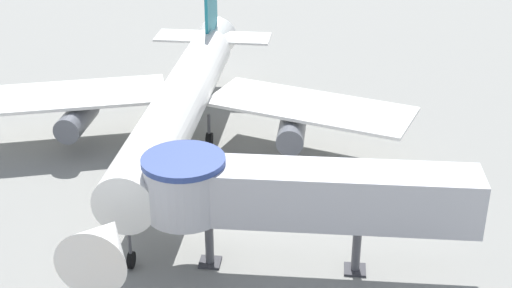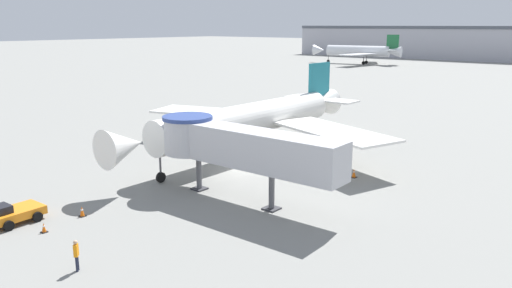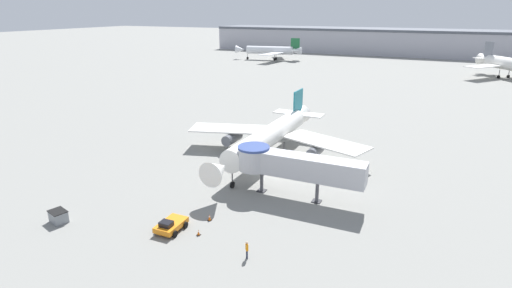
# 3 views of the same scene
# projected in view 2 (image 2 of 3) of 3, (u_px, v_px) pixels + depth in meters

# --- Properties ---
(ground_plane) EXTENTS (800.00, 800.00, 0.00)m
(ground_plane) POSITION_uv_depth(u_px,v_px,m) (243.00, 170.00, 46.54)
(ground_plane) COLOR gray
(main_airplane) EXTENTS (30.94, 32.57, 8.84)m
(main_airplane) POSITION_uv_depth(u_px,v_px,m) (254.00, 119.00, 51.43)
(main_airplane) COLOR white
(main_airplane) RESTS_ON ground_plane
(jet_bridge) EXTENTS (16.33, 4.10, 6.04)m
(jet_bridge) POSITION_uv_depth(u_px,v_px,m) (233.00, 145.00, 37.93)
(jet_bridge) COLOR #B7B7BC
(jet_bridge) RESTS_ON ground_plane
(pushback_tug_orange) EXTENTS (2.64, 3.71, 1.45)m
(pushback_tug_orange) POSITION_uv_depth(u_px,v_px,m) (13.00, 213.00, 34.13)
(pushback_tug_orange) COLOR orange
(pushback_tug_orange) RESTS_ON ground_plane
(traffic_cone_starboard_wing) EXTENTS (0.51, 0.51, 0.83)m
(traffic_cone_starboard_wing) POSITION_uv_depth(u_px,v_px,m) (354.00, 173.00, 44.32)
(traffic_cone_starboard_wing) COLOR black
(traffic_cone_starboard_wing) RESTS_ON ground_plane
(traffic_cone_near_nose) EXTENTS (0.46, 0.46, 0.76)m
(traffic_cone_near_nose) POSITION_uv_depth(u_px,v_px,m) (82.00, 211.00, 35.31)
(traffic_cone_near_nose) COLOR black
(traffic_cone_near_nose) RESTS_ON ground_plane
(traffic_cone_apron_front) EXTENTS (0.40, 0.40, 0.67)m
(traffic_cone_apron_front) POSITION_uv_depth(u_px,v_px,m) (44.00, 228.00, 32.59)
(traffic_cone_apron_front) COLOR black
(traffic_cone_apron_front) RESTS_ON ground_plane
(ground_crew_marshaller) EXTENTS (0.38, 0.39, 1.82)m
(ground_crew_marshaller) POSITION_uv_depth(u_px,v_px,m) (76.00, 253.00, 27.31)
(ground_crew_marshaller) COLOR #1E2338
(ground_crew_marshaller) RESTS_ON ground_plane
(background_jet_green_tail) EXTENTS (31.31, 32.31, 10.07)m
(background_jet_green_tail) POSITION_uv_depth(u_px,v_px,m) (360.00, 51.00, 172.15)
(background_jet_green_tail) COLOR silver
(background_jet_green_tail) RESTS_ON ground_plane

